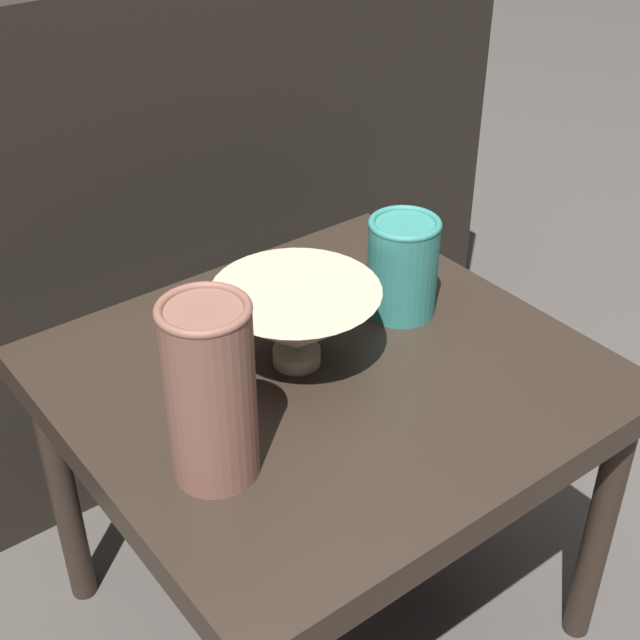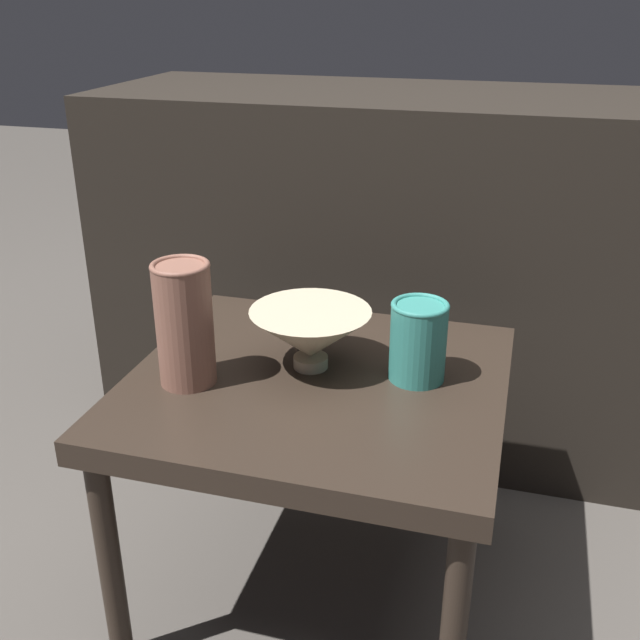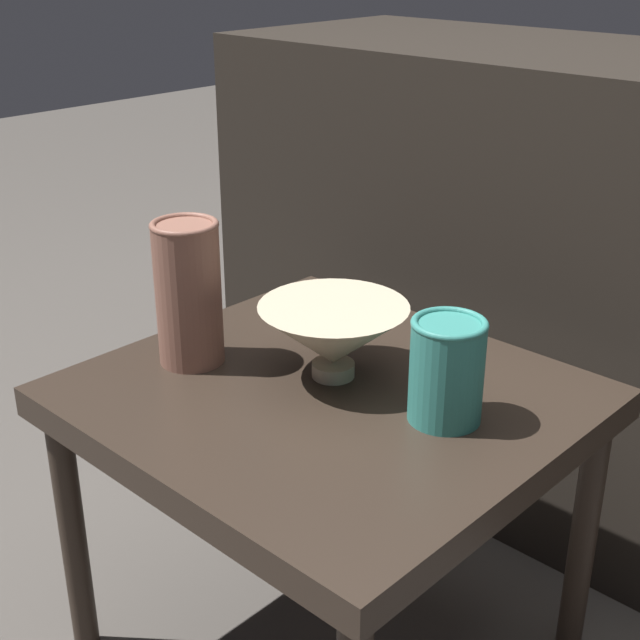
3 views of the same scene
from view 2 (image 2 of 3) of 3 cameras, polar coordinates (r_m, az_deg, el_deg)
ground_plane at (r=1.44m, az=-0.21°, el=-19.53°), size 8.00×8.00×0.00m
table at (r=1.21m, az=-0.24°, el=-6.42°), size 0.59×0.55×0.43m
couch_backdrop at (r=1.77m, az=5.44°, el=4.13°), size 1.30×0.50×0.79m
bowl at (r=1.19m, az=-0.73°, el=-1.11°), size 0.19×0.19×0.10m
vase_textured_left at (r=1.15m, az=-10.30°, el=-0.20°), size 0.09×0.09×0.20m
vase_colorful_right at (r=1.17m, az=7.50°, el=-1.52°), size 0.09×0.09×0.13m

